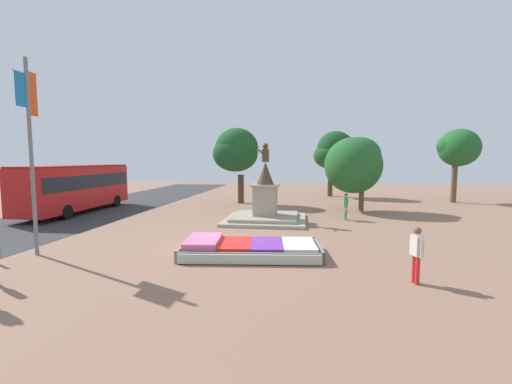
# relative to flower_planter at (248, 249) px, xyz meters

# --- Properties ---
(ground_plane) EXTENTS (79.00, 79.00, 0.00)m
(ground_plane) POSITION_rel_flower_planter_xyz_m (-1.16, 1.45, -0.25)
(ground_plane) COLOR #8C6651
(flower_planter) EXTENTS (5.46, 3.06, 0.64)m
(flower_planter) POSITION_rel_flower_planter_xyz_m (0.00, 0.00, 0.00)
(flower_planter) COLOR #38281C
(flower_planter) RESTS_ON ground_plane
(statue_monument) EXTENTS (4.69, 4.69, 4.58)m
(statue_monument) POSITION_rel_flower_planter_xyz_m (-0.15, 7.36, 0.61)
(statue_monument) COLOR #9E947F
(statue_monument) RESTS_ON ground_plane
(banner_pole) EXTENTS (0.14, 1.14, 7.33)m
(banner_pole) POSITION_rel_flower_planter_xyz_m (-8.01, -1.00, 3.77)
(banner_pole) COLOR slate
(banner_pole) RESTS_ON ground_plane
(city_bus) EXTENTS (2.57, 9.73, 3.23)m
(city_bus) POSITION_rel_flower_planter_xyz_m (-13.31, 8.88, 1.61)
(city_bus) COLOR red
(city_bus) RESTS_ON ground_plane
(pedestrian_with_handbag) EXTENTS (0.22, 0.73, 1.65)m
(pedestrian_with_handbag) POSITION_rel_flower_planter_xyz_m (4.61, 8.41, 0.68)
(pedestrian_with_handbag) COLOR #338C4C
(pedestrian_with_handbag) RESTS_ON ground_plane
(pedestrian_near_planter) EXTENTS (0.30, 0.56, 1.68)m
(pedestrian_near_planter) POSITION_rel_flower_planter_xyz_m (5.32, -2.26, 0.72)
(pedestrian_near_planter) COLOR red
(pedestrian_near_planter) RESTS_ON ground_plane
(park_tree_far_left) EXTENTS (3.99, 4.08, 5.23)m
(park_tree_far_left) POSITION_rel_flower_planter_xyz_m (5.63, 12.25, 3.15)
(park_tree_far_left) COLOR brown
(park_tree_far_left) RESTS_ON ground_plane
(park_tree_behind_statue) EXTENTS (3.64, 3.94, 6.17)m
(park_tree_behind_statue) POSITION_rel_flower_planter_xyz_m (-3.33, 14.74, 4.03)
(park_tree_behind_statue) COLOR #4C3823
(park_tree_behind_statue) RESTS_ON ground_plane
(park_tree_far_right) EXTENTS (3.48, 3.56, 6.21)m
(park_tree_far_right) POSITION_rel_flower_planter_xyz_m (15.02, 18.64, 4.38)
(park_tree_far_right) COLOR brown
(park_tree_far_right) RESTS_ON ground_plane
(park_tree_street_side) EXTENTS (3.90, 3.82, 6.37)m
(park_tree_street_side) POSITION_rel_flower_planter_xyz_m (4.97, 21.63, 4.15)
(park_tree_street_side) COLOR #4C3823
(park_tree_street_side) RESTS_ON ground_plane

